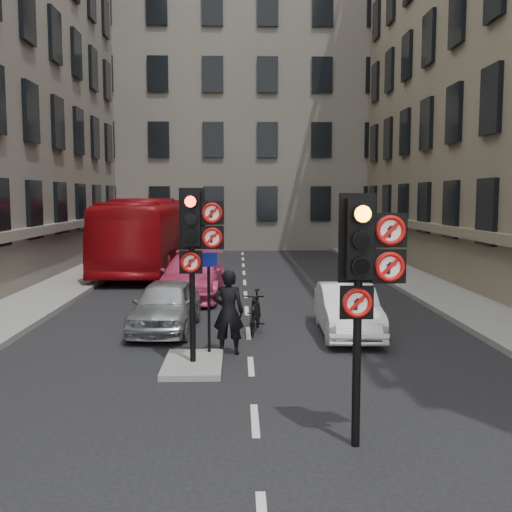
{
  "coord_description": "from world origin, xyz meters",
  "views": [
    {
      "loc": [
        -0.26,
        -7.14,
        3.55
      ],
      "look_at": [
        0.02,
        2.15,
        2.6
      ],
      "focal_mm": 42.0,
      "sensor_mm": 36.0,
      "label": 1
    }
  ],
  "objects": [
    {
      "name": "motorcycle",
      "position": [
        0.18,
        8.07,
        0.55
      ],
      "size": [
        0.79,
        1.88,
        1.1
      ],
      "primitive_type": "imported",
      "rotation": [
        0.0,
        0.0,
        -0.16
      ],
      "color": "black",
      "rests_on": "ground"
    },
    {
      "name": "car_pink",
      "position": [
        -1.85,
        13.49,
        0.75
      ],
      "size": [
        2.31,
        5.22,
        1.49
      ],
      "primitive_type": "imported",
      "rotation": [
        0.0,
        0.0,
        -0.04
      ],
      "color": "#C83A6B",
      "rests_on": "ground"
    },
    {
      "name": "info_sign",
      "position": [
        -0.9,
        5.73,
        1.53
      ],
      "size": [
        0.37,
        0.16,
        2.19
      ],
      "rotation": [
        0.0,
        0.0,
        0.3
      ],
      "color": "black",
      "rests_on": "centre_island"
    },
    {
      "name": "centre_island",
      "position": [
        -1.2,
        5.0,
        0.06
      ],
      "size": [
        1.2,
        2.0,
        0.12
      ],
      "primitive_type": "cube",
      "color": "gray",
      "rests_on": "ground"
    },
    {
      "name": "motorcyclist",
      "position": [
        -0.48,
        6.0,
        0.95
      ],
      "size": [
        0.72,
        0.49,
        1.91
      ],
      "primitive_type": "imported",
      "rotation": [
        0.0,
        0.0,
        3.09
      ],
      "color": "black",
      "rests_on": "ground"
    },
    {
      "name": "signal_near",
      "position": [
        1.49,
        0.99,
        2.58
      ],
      "size": [
        0.91,
        0.4,
        3.58
      ],
      "color": "black",
      "rests_on": "ground"
    },
    {
      "name": "building_far",
      "position": [
        0.0,
        38.0,
        10.0
      ],
      "size": [
        30.0,
        14.0,
        20.0
      ],
      "primitive_type": "cube",
      "color": "slate",
      "rests_on": "ground"
    },
    {
      "name": "pavement_left",
      "position": [
        -7.2,
        12.0,
        0.08
      ],
      "size": [
        3.0,
        50.0,
        0.16
      ],
      "primitive_type": "cube",
      "color": "gray",
      "rests_on": "ground"
    },
    {
      "name": "bus_red",
      "position": [
        -4.5,
        21.21,
        1.7
      ],
      "size": [
        3.1,
        12.23,
        3.39
      ],
      "primitive_type": "imported",
      "rotation": [
        0.0,
        0.0,
        -0.02
      ],
      "color": "maroon",
      "rests_on": "ground"
    },
    {
      "name": "car_silver",
      "position": [
        -2.17,
        8.43,
        0.66
      ],
      "size": [
        1.77,
        3.95,
        1.32
      ],
      "primitive_type": "imported",
      "rotation": [
        0.0,
        0.0,
        -0.05
      ],
      "color": "#999BA0",
      "rests_on": "ground"
    },
    {
      "name": "pavement_right",
      "position": [
        7.2,
        12.0,
        0.08
      ],
      "size": [
        3.0,
        50.0,
        0.16
      ],
      "primitive_type": "cube",
      "color": "gray",
      "rests_on": "ground"
    },
    {
      "name": "ground",
      "position": [
        0.0,
        0.0,
        0.0
      ],
      "size": [
        120.0,
        120.0,
        0.0
      ],
      "primitive_type": "plane",
      "color": "black",
      "rests_on": "ground"
    },
    {
      "name": "signal_far",
      "position": [
        -1.11,
        4.99,
        2.7
      ],
      "size": [
        0.91,
        0.4,
        3.58
      ],
      "color": "black",
      "rests_on": "centre_island"
    },
    {
      "name": "car_white",
      "position": [
        2.52,
        7.79,
        0.64
      ],
      "size": [
        1.48,
        3.91,
        1.27
      ],
      "primitive_type": "imported",
      "rotation": [
        0.0,
        0.0,
        -0.03
      ],
      "color": "white",
      "rests_on": "ground"
    }
  ]
}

